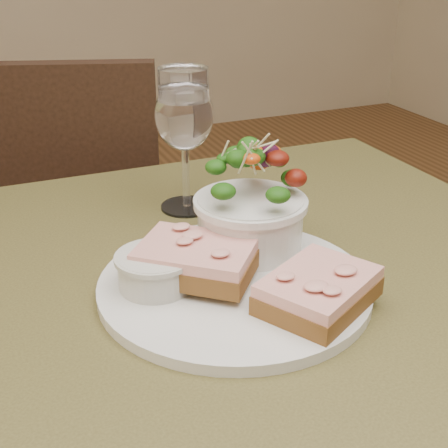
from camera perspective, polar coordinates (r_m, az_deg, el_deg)
name	(u,v)px	position (r m, az deg, el deg)	size (l,w,h in m)	color
cafe_table	(247,363)	(0.72, 2.09, -12.57)	(0.80, 0.80, 0.75)	#3F391B
chair_far	(75,320)	(1.47, -13.43, -8.50)	(0.53, 0.53, 0.90)	black
dinner_plate	(234,285)	(0.66, 0.96, -5.63)	(0.29, 0.29, 0.01)	silver
sandwich_front	(319,290)	(0.61, 8.64, -6.01)	(0.14, 0.13, 0.03)	#553916
sandwich_back	(196,259)	(0.64, -2.55, -3.22)	(0.15, 0.14, 0.03)	#553916
ramekin	(155,269)	(0.64, -6.31, -4.11)	(0.08, 0.08, 0.04)	beige
salad_bowl	(251,200)	(0.69, 2.44, 2.22)	(0.12, 0.12, 0.13)	silver
garnish	(165,254)	(0.69, -5.43, -2.75)	(0.05, 0.04, 0.02)	black
wine_glass	(184,120)	(0.81, -3.65, 9.50)	(0.08, 0.08, 0.18)	white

